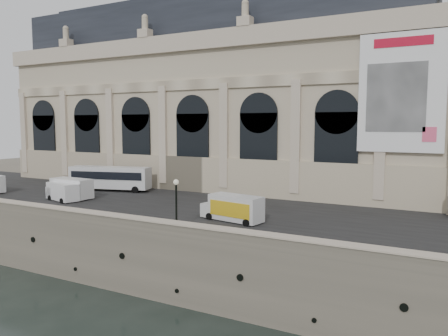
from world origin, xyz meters
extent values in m
plane|color=black|center=(0.00, 0.00, 0.00)|extent=(260.00, 260.00, 0.00)
cube|color=gray|center=(0.00, 35.00, 3.00)|extent=(160.00, 70.00, 6.00)
cube|color=#2D2D2D|center=(0.00, 14.00, 6.03)|extent=(160.00, 24.00, 0.06)
cube|color=gray|center=(0.00, 0.60, 6.55)|extent=(160.00, 1.20, 1.10)
cube|color=#C0B19A|center=(0.00, 0.60, 7.15)|extent=(160.00, 1.40, 0.12)
cube|color=#C5B497|center=(-6.00, 31.00, 17.00)|extent=(68.00, 18.00, 22.00)
cube|color=#C0B19A|center=(-6.00, 21.85, 8.50)|extent=(68.60, 0.40, 5.00)
cube|color=#C0B19A|center=(-6.00, 21.70, 26.80)|extent=(69.00, 0.80, 2.40)
cube|color=#C0B19A|center=(-6.00, 21.85, 21.00)|extent=(68.00, 0.30, 1.40)
cube|color=#262A33|center=(-6.00, 31.00, 31.00)|extent=(64.00, 15.00, 6.00)
cube|color=#262A33|center=(-6.00, 31.00, 34.50)|extent=(56.00, 10.00, 1.20)
cube|color=black|center=(-34.00, 21.82, 12.50)|extent=(5.20, 0.25, 9.00)
cylinder|color=black|center=(-34.00, 21.82, 17.00)|extent=(5.20, 0.25, 5.20)
cube|color=#C0B19A|center=(-29.00, 21.75, 14.00)|extent=(1.20, 0.50, 14.00)
cube|color=black|center=(-24.00, 21.82, 12.50)|extent=(5.20, 0.25, 9.00)
cylinder|color=black|center=(-24.00, 21.82, 17.00)|extent=(5.20, 0.25, 5.20)
cube|color=#C0B19A|center=(-19.00, 21.75, 14.00)|extent=(1.20, 0.50, 14.00)
cube|color=black|center=(-14.00, 21.82, 12.50)|extent=(5.20, 0.25, 9.00)
cylinder|color=black|center=(-14.00, 21.82, 17.00)|extent=(5.20, 0.25, 5.20)
cube|color=#C0B19A|center=(-9.00, 21.75, 14.00)|extent=(1.20, 0.50, 14.00)
cube|color=black|center=(-4.00, 21.82, 12.50)|extent=(5.20, 0.25, 9.00)
cylinder|color=black|center=(-4.00, 21.82, 17.00)|extent=(5.20, 0.25, 5.20)
cube|color=#C0B19A|center=(1.00, 21.75, 14.00)|extent=(1.20, 0.50, 14.00)
cube|color=black|center=(6.00, 21.82, 12.50)|extent=(5.20, 0.25, 9.00)
cylinder|color=black|center=(6.00, 21.82, 17.00)|extent=(5.20, 0.25, 5.20)
cube|color=#C0B19A|center=(11.00, 21.75, 14.00)|extent=(1.20, 0.50, 14.00)
cube|color=black|center=(16.00, 21.82, 12.50)|extent=(5.20, 0.25, 9.00)
cylinder|color=black|center=(16.00, 21.82, 17.00)|extent=(5.20, 0.25, 5.20)
cube|color=#C0B19A|center=(21.00, 21.75, 14.00)|extent=(1.20, 0.50, 14.00)
cube|color=#C0B19A|center=(-39.00, 21.75, 14.00)|extent=(1.20, 0.50, 14.00)
cube|color=white|center=(23.00, 21.55, 19.00)|extent=(9.00, 0.35, 13.00)
cube|color=#B50C24|center=(23.00, 21.35, 24.40)|extent=(6.00, 0.06, 1.00)
cube|color=gray|center=(22.50, 21.35, 18.50)|extent=(6.20, 0.06, 7.50)
cube|color=#E85177|center=(26.00, 21.35, 14.50)|extent=(1.40, 0.06, 1.60)
cube|color=silver|center=(-14.98, 17.08, 7.97)|extent=(12.03, 5.36, 3.05)
cube|color=black|center=(-20.70, 15.58, 8.26)|extent=(0.65, 2.21, 1.18)
cube|color=black|center=(-14.66, 15.85, 8.36)|extent=(10.48, 2.81, 1.08)
cube|color=black|center=(-15.30, 18.31, 8.36)|extent=(10.48, 2.81, 1.08)
cylinder|color=black|center=(-18.95, 14.77, 6.49)|extent=(1.03, 0.53, 0.98)
cylinder|color=black|center=(-19.57, 17.15, 6.49)|extent=(1.03, 0.53, 0.98)
cylinder|color=black|center=(-10.39, 17.01, 6.49)|extent=(1.03, 0.53, 0.98)
cylinder|color=black|center=(-11.01, 19.39, 6.49)|extent=(1.03, 0.53, 0.98)
cylinder|color=black|center=(-26.95, 8.57, 6.38)|extent=(0.78, 0.31, 0.76)
cube|color=silver|center=(-14.64, 9.66, 7.43)|extent=(5.84, 2.56, 2.44)
cube|color=silver|center=(-16.92, 9.79, 7.06)|extent=(1.73, 2.32, 1.70)
cube|color=black|center=(-17.51, 9.82, 7.64)|extent=(0.17, 1.91, 0.85)
cylinder|color=black|center=(-16.53, 8.65, 6.40)|extent=(0.82, 0.31, 0.81)
cylinder|color=black|center=(-16.40, 10.87, 6.40)|extent=(0.82, 0.31, 0.81)
cylinder|color=black|center=(-12.87, 8.44, 6.40)|extent=(0.82, 0.31, 0.81)
cylinder|color=black|center=(-12.74, 10.66, 6.40)|extent=(0.82, 0.31, 0.81)
cube|color=white|center=(-14.43, 8.02, 7.23)|extent=(5.26, 3.14, 2.10)
cube|color=white|center=(-16.34, 8.53, 6.91)|extent=(1.83, 2.21, 1.46)
cube|color=black|center=(-16.83, 8.66, 7.42)|extent=(0.49, 1.60, 0.73)
cylinder|color=black|center=(-16.21, 7.50, 6.35)|extent=(0.73, 0.40, 0.69)
cylinder|color=black|center=(-15.71, 9.35, 6.35)|extent=(0.73, 0.40, 0.69)
cylinder|color=black|center=(-13.16, 6.68, 6.35)|extent=(0.73, 0.40, 0.69)
cylinder|color=black|center=(-12.66, 8.53, 6.35)|extent=(0.73, 0.40, 0.69)
cube|color=silver|center=(9.71, 7.85, 7.41)|extent=(5.75, 3.05, 2.46)
cube|color=gold|center=(9.51, 6.80, 7.41)|extent=(4.67, 0.92, 1.46)
cube|color=#B50C24|center=(9.51, 6.80, 7.41)|extent=(2.70, 0.53, 0.55)
cube|color=silver|center=(6.66, 8.41, 6.87)|extent=(1.80, 2.23, 1.37)
cylinder|color=black|center=(7.01, 7.29, 6.36)|extent=(0.76, 0.38, 0.73)
cylinder|color=black|center=(7.39, 9.35, 6.36)|extent=(0.76, 0.38, 0.73)
cylinder|color=black|center=(11.49, 6.46, 6.36)|extent=(0.76, 0.38, 0.73)
cylinder|color=black|center=(11.87, 8.52, 6.36)|extent=(0.76, 0.38, 0.73)
cylinder|color=black|center=(6.90, 1.63, 6.22)|extent=(0.49, 0.49, 0.44)
cylinder|color=black|center=(6.90, 1.63, 8.21)|extent=(0.18, 0.18, 4.42)
sphere|color=beige|center=(6.90, 1.63, 10.53)|extent=(0.49, 0.49, 0.49)
camera|label=1|loc=(28.44, -30.01, 15.69)|focal=35.00mm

